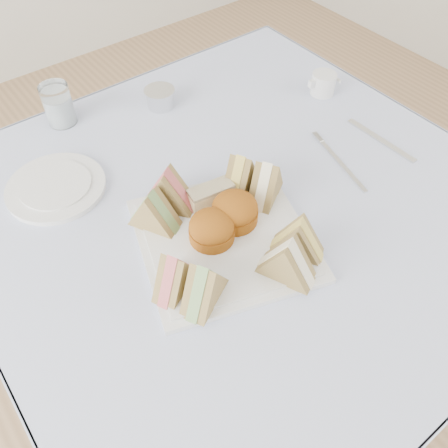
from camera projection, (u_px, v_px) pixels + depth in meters
floor at (234, 362)px, 1.51m from camera, size 4.00×4.00×0.00m
table at (237, 300)px, 1.23m from camera, size 0.90×0.90×0.74m
tablecloth at (241, 201)px, 0.94m from camera, size 1.02×1.02×0.01m
serving_plate at (224, 240)px, 0.87m from camera, size 0.38×0.38×0.01m
sandwich_fl_a at (174, 272)px, 0.76m from camera, size 0.10×0.08×0.08m
sandwich_fl_b at (204, 283)px, 0.75m from camera, size 0.11×0.09×0.09m
sandwich_fr_a at (298, 237)px, 0.81m from camera, size 0.09×0.10×0.08m
sandwich_fr_b at (288, 258)px, 0.78m from camera, size 0.08×0.11×0.09m
sandwich_bl_a at (153, 209)px, 0.85m from camera, size 0.08×0.11×0.09m
sandwich_bl_b at (168, 189)px, 0.88m from camera, size 0.10×0.11×0.09m
sandwich_br_a at (266, 180)px, 0.90m from camera, size 0.11×0.09×0.09m
sandwich_br_b at (240, 173)px, 0.91m from camera, size 0.10×0.08×0.08m
scone_left at (212, 229)px, 0.84m from camera, size 0.10×0.10×0.06m
scone_right at (235, 210)px, 0.87m from camera, size 0.10×0.10×0.06m
pastry_slice at (211, 195)px, 0.90m from camera, size 0.09×0.05×0.04m
side_plate at (56, 187)px, 0.96m from camera, size 0.25×0.25×0.01m
water_glass at (58, 105)px, 1.07m from camera, size 0.07×0.07×0.10m
tea_strainer at (160, 99)px, 1.13m from camera, size 0.08×0.08×0.04m
knife at (381, 140)px, 1.06m from camera, size 0.02×0.19×0.00m
fork at (343, 166)px, 1.00m from camera, size 0.05×0.17×0.00m
creamer_jug at (323, 84)px, 1.16m from camera, size 0.07×0.07×0.05m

